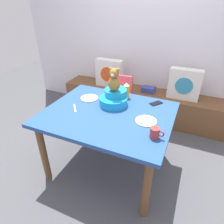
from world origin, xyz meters
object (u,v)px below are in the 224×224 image
object	(u,v)px
pillow_floral_left	(109,73)
pillow_floral_right	(184,84)
book_stack	(148,89)
teddy_bear	(114,80)
dinner_plate_far	(89,98)
ketchup_bottle	(126,91)
coffee_mug	(155,133)
dining_table	(108,120)
cell_phone	(156,103)
highchair	(120,96)
dinner_plate_near	(146,121)
infant_seat_teal	(114,98)

from	to	relation	value
pillow_floral_left	pillow_floral_right	size ratio (longest dim) A/B	1.00
book_stack	teddy_bear	size ratio (longest dim) A/B	0.80
book_stack	dinner_plate_far	size ratio (longest dim) A/B	1.00
ketchup_bottle	coffee_mug	world-z (taller)	ketchup_bottle
dining_table	cell_phone	size ratio (longest dim) A/B	8.89
highchair	dinner_plate_near	bearing A→B (deg)	-54.52
pillow_floral_right	dining_table	xyz separation A→B (m)	(-0.62, -1.24, -0.04)
highchair	ketchup_bottle	world-z (taller)	ketchup_bottle
pillow_floral_left	book_stack	distance (m)	0.69
pillow_floral_right	ketchup_bottle	size ratio (longest dim) A/B	2.38
dining_table	pillow_floral_right	bearing A→B (deg)	63.40
infant_seat_teal	ketchup_bottle	size ratio (longest dim) A/B	1.78
highchair	book_stack	bearing A→B (deg)	54.32
teddy_bear	ketchup_bottle	distance (m)	0.29
teddy_bear	dinner_plate_far	bearing A→B (deg)	177.84
book_stack	infant_seat_teal	bearing A→B (deg)	-96.68
infant_seat_teal	dinner_plate_near	distance (m)	0.46
pillow_floral_right	cell_phone	xyz separation A→B (m)	(-0.22, -0.86, 0.06)
coffee_mug	cell_phone	size ratio (longest dim) A/B	0.83
ketchup_bottle	pillow_floral_left	bearing A→B (deg)	125.28
ketchup_bottle	coffee_mug	distance (m)	0.78
highchair	pillow_floral_left	bearing A→B (deg)	130.15
coffee_mug	dinner_plate_near	xyz separation A→B (m)	(-0.13, 0.21, -0.04)
dinner_plate_far	teddy_bear	bearing A→B (deg)	-2.16
dinner_plate_near	ketchup_bottle	bearing A→B (deg)	130.63
infant_seat_teal	cell_phone	bearing A→B (deg)	25.45
pillow_floral_right	ketchup_bottle	world-z (taller)	ketchup_bottle
dining_table	dinner_plate_near	bearing A→B (deg)	-1.56
book_stack	coffee_mug	bearing A→B (deg)	-74.48
coffee_mug	cell_phone	distance (m)	0.62
teddy_bear	cell_phone	size ratio (longest dim) A/B	1.74
pillow_floral_right	ketchup_bottle	distance (m)	1.03
coffee_mug	pillow_floral_right	bearing A→B (deg)	86.20
pillow_floral_right	teddy_bear	xyz separation A→B (m)	(-0.64, -1.06, 0.34)
pillow_floral_right	ketchup_bottle	xyz separation A→B (m)	(-0.57, -0.85, 0.15)
book_stack	dinner_plate_near	world-z (taller)	dinner_plate_near
cell_phone	pillow_floral_right	bearing A→B (deg)	-67.82
dining_table	highchair	world-z (taller)	highchair
book_stack	ketchup_bottle	size ratio (longest dim) A/B	1.08
infant_seat_teal	ketchup_bottle	world-z (taller)	ketchup_bottle
pillow_floral_right	teddy_bear	bearing A→B (deg)	-120.98
pillow_floral_left	highchair	bearing A→B (deg)	-49.85
dinner_plate_near	cell_phone	bearing A→B (deg)	89.14
dinner_plate_near	dinner_plate_far	xyz separation A→B (m)	(-0.72, 0.21, 0.00)
dinner_plate_near	pillow_floral_right	bearing A→B (deg)	79.81
pillow_floral_left	ketchup_bottle	size ratio (longest dim) A/B	2.38
cell_phone	dinner_plate_near	bearing A→B (deg)	125.63
coffee_mug	dinner_plate_far	size ratio (longest dim) A/B	0.60
pillow_floral_right	dinner_plate_near	world-z (taller)	pillow_floral_right
cell_phone	highchair	bearing A→B (deg)	0.11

